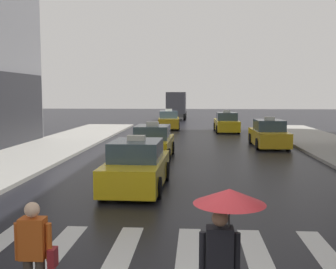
% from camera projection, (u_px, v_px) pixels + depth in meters
% --- Properties ---
extents(crosswalk_markings, '(11.30, 2.80, 0.01)m').
position_uv_depth(crosswalk_markings, '(189.00, 252.00, 8.25)').
color(crosswalk_markings, silver).
rests_on(crosswalk_markings, ground).
extents(taxi_lead, '(2.00, 4.57, 1.80)m').
position_uv_depth(taxi_lead, '(137.00, 167.00, 13.79)').
color(taxi_lead, yellow).
rests_on(taxi_lead, ground).
extents(taxi_second, '(1.98, 4.57, 1.80)m').
position_uv_depth(taxi_second, '(153.00, 143.00, 20.23)').
color(taxi_second, yellow).
rests_on(taxi_second, ground).
extents(taxi_third, '(1.98, 4.56, 1.80)m').
position_uv_depth(taxi_third, '(269.00, 135.00, 24.53)').
color(taxi_third, gold).
rests_on(taxi_third, ground).
extents(taxi_fourth, '(2.01, 4.58, 1.80)m').
position_uv_depth(taxi_fourth, '(226.00, 123.00, 34.07)').
color(taxi_fourth, yellow).
rests_on(taxi_fourth, ground).
extents(taxi_fifth, '(2.11, 4.62, 1.80)m').
position_uv_depth(taxi_fifth, '(169.00, 121.00, 37.10)').
color(taxi_fifth, gold).
rests_on(taxi_fifth, ground).
extents(box_truck, '(2.29, 7.55, 3.35)m').
position_uv_depth(box_truck, '(177.00, 105.00, 49.79)').
color(box_truck, '#2D2D2D').
rests_on(box_truck, ground).
extents(pedestrian_with_umbrella, '(0.96, 0.96, 1.94)m').
position_uv_depth(pedestrian_with_umbrella, '(226.00, 220.00, 5.40)').
color(pedestrian_with_umbrella, '#333338').
rests_on(pedestrian_with_umbrella, ground).
extents(pedestrian_with_handbag, '(0.61, 0.24, 1.65)m').
position_uv_depth(pedestrian_with_handbag, '(34.00, 251.00, 5.86)').
color(pedestrian_with_handbag, '#473D33').
rests_on(pedestrian_with_handbag, ground).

